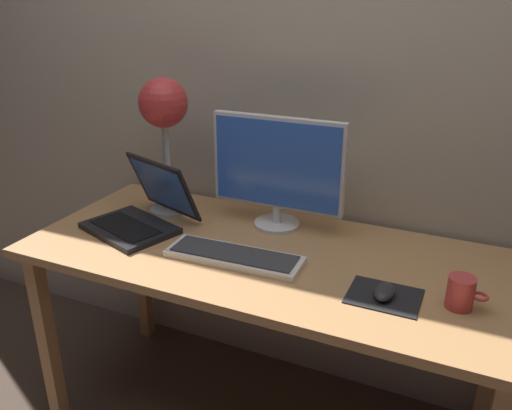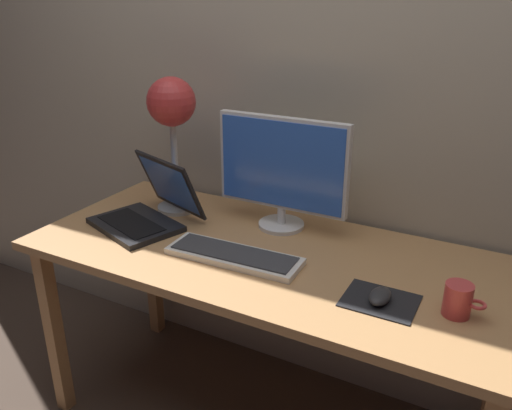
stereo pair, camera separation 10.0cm
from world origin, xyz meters
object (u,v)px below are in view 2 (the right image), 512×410
at_px(keyboard_main, 234,255).
at_px(laptop, 152,205).
at_px(mouse, 380,296).
at_px(desk_lamp, 172,110).
at_px(monitor, 282,169).
at_px(coffee_mug, 458,300).

bearing_deg(keyboard_main, laptop, 165.07).
bearing_deg(mouse, desk_lamp, 162.47).
relative_size(monitor, laptop, 1.19).
xyz_separation_m(keyboard_main, coffee_mug, (0.68, 0.01, 0.03)).
bearing_deg(coffee_mug, monitor, 156.42).
height_order(desk_lamp, coffee_mug, desk_lamp).
bearing_deg(coffee_mug, mouse, -169.01).
distance_m(keyboard_main, mouse, 0.48).
distance_m(monitor, keyboard_main, 0.36).
bearing_deg(monitor, keyboard_main, -95.07).
relative_size(keyboard_main, desk_lamp, 0.87).
xyz_separation_m(monitor, keyboard_main, (-0.03, -0.29, -0.21)).
xyz_separation_m(laptop, mouse, (0.89, -0.14, -0.05)).
bearing_deg(mouse, coffee_mug, 10.99).
xyz_separation_m(mouse, coffee_mug, (0.19, 0.04, 0.03)).
xyz_separation_m(monitor, mouse, (0.45, -0.32, -0.20)).
bearing_deg(monitor, mouse, -35.26).
distance_m(monitor, desk_lamp, 0.46).
height_order(keyboard_main, mouse, mouse).
height_order(monitor, mouse, monitor).
xyz_separation_m(laptop, desk_lamp, (0.01, 0.14, 0.32)).
bearing_deg(coffee_mug, laptop, 174.74).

